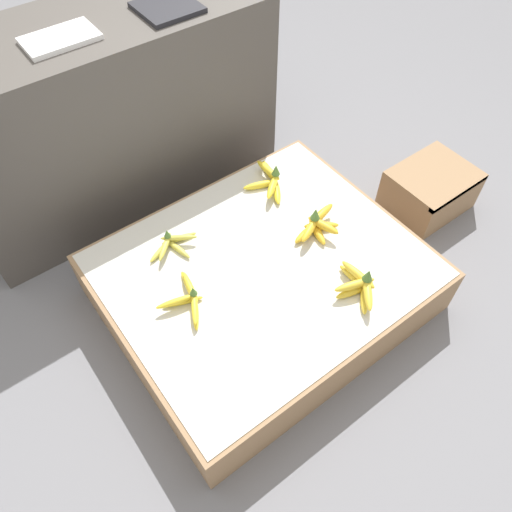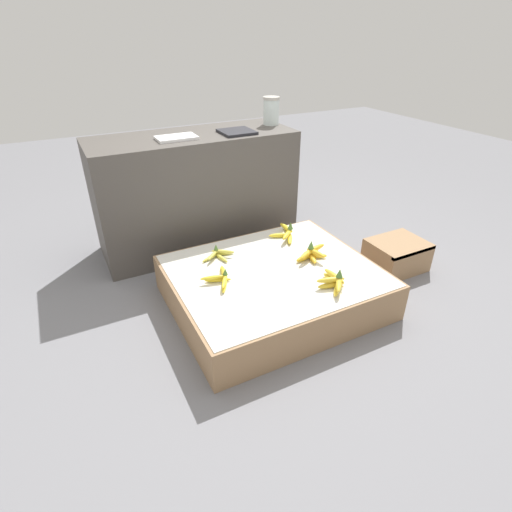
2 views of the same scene
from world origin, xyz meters
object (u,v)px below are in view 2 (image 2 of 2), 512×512
object	(u,v)px
banana_bunch_middle_left	(222,278)
foam_tray_white	(176,138)
banana_bunch_middle_midleft	(312,253)
glass_jar	(271,111)
banana_bunch_back_left	(218,254)
wooden_crate	(396,255)
banana_bunch_front_midleft	(334,281)
banana_bunch_back_midleft	(286,233)

from	to	relation	value
banana_bunch_middle_left	foam_tray_white	distance (m)	1.01
banana_bunch_middle_left	banana_bunch_middle_midleft	xyz separation A→B (m)	(0.58, -0.01, 0.01)
banana_bunch_middle_midleft	glass_jar	world-z (taller)	glass_jar
banana_bunch_middle_midleft	banana_bunch_back_left	world-z (taller)	banana_bunch_middle_midleft
wooden_crate	banana_bunch_front_midleft	world-z (taller)	banana_bunch_front_midleft
foam_tray_white	banana_bunch_middle_left	bearing A→B (deg)	-94.53
banana_bunch_middle_left	banana_bunch_back_midleft	xyz separation A→B (m)	(0.59, 0.30, 0.01)
banana_bunch_front_midleft	banana_bunch_middle_midleft	xyz separation A→B (m)	(0.07, 0.31, -0.00)
banana_bunch_back_midleft	banana_bunch_middle_left	bearing A→B (deg)	-153.35
wooden_crate	banana_bunch_middle_left	distance (m)	1.27
wooden_crate	glass_jar	bearing A→B (deg)	113.57
banana_bunch_back_left	foam_tray_white	size ratio (longest dim) A/B	0.87
banana_bunch_back_left	banana_bunch_middle_left	bearing A→B (deg)	-108.57
banana_bunch_middle_left	banana_bunch_back_midleft	distance (m)	0.66
banana_bunch_middle_left	foam_tray_white	size ratio (longest dim) A/B	0.98
banana_bunch_front_midleft	banana_bunch_back_midleft	bearing A→B (deg)	83.07
banana_bunch_back_left	foam_tray_white	bearing A→B (deg)	91.92
banana_bunch_front_midleft	glass_jar	size ratio (longest dim) A/B	1.18
wooden_crate	banana_bunch_middle_left	xyz separation A→B (m)	(-1.25, 0.06, 0.15)
banana_bunch_back_midleft	banana_bunch_back_left	bearing A→B (deg)	-174.93
banana_bunch_back_left	banana_bunch_back_midleft	distance (m)	0.51
foam_tray_white	glass_jar	bearing A→B (deg)	7.98
banana_bunch_back_midleft	banana_bunch_middle_midleft	bearing A→B (deg)	-91.71
wooden_crate	banana_bunch_back_midleft	bearing A→B (deg)	151.39
wooden_crate	foam_tray_white	distance (m)	1.65
banana_bunch_front_midleft	banana_bunch_back_midleft	distance (m)	0.63
foam_tray_white	banana_bunch_middle_midleft	bearing A→B (deg)	-58.37
banana_bunch_middle_left	banana_bunch_back_left	world-z (taller)	banana_bunch_middle_left
wooden_crate	banana_bunch_middle_midleft	distance (m)	0.69
foam_tray_white	banana_bunch_back_left	bearing A→B (deg)	-88.08
banana_bunch_front_midleft	banana_bunch_back_left	distance (m)	0.72
banana_bunch_front_midleft	banana_bunch_middle_midleft	distance (m)	0.32
banana_bunch_middle_midleft	banana_bunch_back_midleft	size ratio (longest dim) A/B	0.91
banana_bunch_back_midleft	foam_tray_white	xyz separation A→B (m)	(-0.53, 0.53, 0.57)
wooden_crate	foam_tray_white	bearing A→B (deg)	143.13
banana_bunch_front_midleft	foam_tray_white	world-z (taller)	foam_tray_white
wooden_crate	banana_bunch_back_left	size ratio (longest dim) A/B	1.64
banana_bunch_back_midleft	foam_tray_white	distance (m)	0.94
banana_bunch_back_left	banana_bunch_back_midleft	world-z (taller)	banana_bunch_back_midleft
banana_bunch_back_midleft	foam_tray_white	world-z (taller)	foam_tray_white
wooden_crate	glass_jar	distance (m)	1.36
banana_bunch_front_midleft	banana_bunch_middle_left	xyz separation A→B (m)	(-0.52, 0.32, -0.01)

